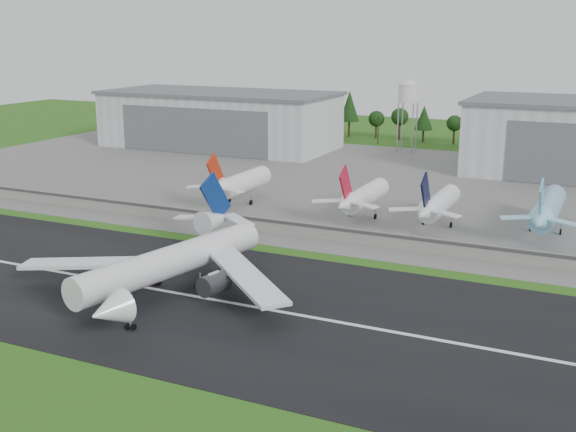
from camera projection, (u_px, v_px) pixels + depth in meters
The scene contains 14 objects.
ground at pixel (137, 310), 127.03m from camera, with size 600.00×600.00×0.00m, color #295915.
runway at pixel (170, 292), 135.77m from camera, with size 320.00×60.00×0.10m, color black.
runway_centerline at pixel (170, 292), 135.76m from camera, with size 220.00×1.00×0.02m, color white.
apron at pixel (364, 183), 232.10m from camera, with size 320.00×150.00×0.10m, color slate.
blast_fence at pixel (275, 226), 174.73m from camera, with size 240.00×0.61×3.50m.
hangar_west at pixel (220, 119), 301.56m from camera, with size 97.00×44.00×23.20m.
water_tower at pixel (409, 91), 284.95m from camera, with size 8.40×8.40×29.40m.
utility_poles at pixel (428, 148), 302.17m from camera, with size 230.00×3.00×12.00m, color black, non-canonical shape.
treeline at pixel (437, 143), 315.31m from camera, with size 320.00×16.00×22.00m, color black, non-canonical shape.
main_airliner at pixel (170, 269), 133.89m from camera, with size 56.04×58.89×18.17m.
parked_jet_red_a at pixel (237, 184), 201.79m from camera, with size 7.36×31.29×16.67m.
parked_jet_red_b at pixel (361, 197), 186.65m from camera, with size 7.36×31.29×16.41m.
parked_jet_navy at pixel (437, 205), 178.49m from camera, with size 7.36×31.29×16.38m.
parked_jet_skyblue at pixel (547, 210), 172.40m from camera, with size 7.36×37.29×16.73m.
Camera 1 is at (74.70, -96.13, 47.94)m, focal length 45.00 mm.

